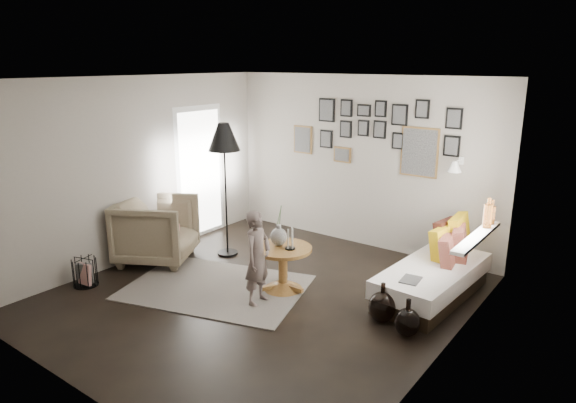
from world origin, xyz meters
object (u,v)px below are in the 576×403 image
Objects in this scene: armchair at (157,230)px; child at (258,258)px; demijohn_large at (382,307)px; daybed at (435,274)px; vase at (279,233)px; demijohn_small at (407,322)px; floor_lamp at (224,142)px; pedestal_table at (283,270)px; magazine_basket at (85,272)px.

child reaches higher than armchair.
daybed is at bearing 77.98° from demijohn_large.
child is (-1.39, -0.46, 0.39)m from demijohn_large.
vase is 1.55m from demijohn_large.
armchair is 3.78m from demijohn_small.
floor_lamp is 4.27× the size of demijohn_large.
pedestal_table is at bearing -8.87° from child.
vase is at bearing -110.91° from armchair.
armchair reaches higher than pedestal_table.
vase reaches higher than magazine_basket.
child reaches higher than demijohn_large.
demijohn_large is 0.37m from demijohn_small.
pedestal_table reaches higher than demijohn_small.
vase reaches higher than demijohn_small.
demijohn_small is at bearing -11.05° from floor_lamp.
pedestal_table is 1.97× the size of magazine_basket.
floor_lamp is 1.72× the size of child.
floor_lamp reaches higher than daybed.
armchair is (-2.04, -0.29, 0.20)m from pedestal_table.
floor_lamp is 2.52m from magazine_basket.
armchair is (-3.63, -1.28, 0.18)m from daybed.
child reaches higher than pedestal_table.
magazine_basket is (-0.07, -1.12, -0.28)m from armchair.
demijohn_large is (1.45, -0.02, -0.55)m from vase.
vase is 1.70m from floor_lamp.
demijohn_small is (0.35, -0.12, -0.02)m from demijohn_large.
child reaches higher than magazine_basket.
pedestal_table is 0.71× the size of armchair.
magazine_basket is 0.80× the size of demijohn_large.
child reaches higher than demijohn_small.
demijohn_large is at bearing -0.13° from pedestal_table.
armchair is 1.16m from magazine_basket.
pedestal_table is at bearing -144.35° from daybed.
floor_lamp is 3.54m from demijohn_small.
magazine_basket is at bearing -110.32° from floor_lamp.
magazine_basket is at bearing -161.44° from demijohn_small.
floor_lamp is at bearing 169.98° from demijohn_large.
demijohn_large is (-0.21, -1.00, -0.10)m from daybed.
magazine_basket is 2.33m from child.
child is (2.02, -0.18, 0.11)m from armchair.
vase is (-0.08, 0.02, 0.46)m from pedestal_table.
pedestal_table is 2.54m from magazine_basket.
demijohn_small is (3.13, -0.61, -1.53)m from floor_lamp.
demijohn_large is 1.52m from child.
magazine_basket is at bearing -144.85° from vase.
pedestal_table is 2.07m from armchair.
pedestal_table is at bearing 33.74° from magazine_basket.
floor_lamp is 5.33× the size of magazine_basket.
vase is 0.28× the size of daybed.
floor_lamp is at bearing 69.68° from magazine_basket.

